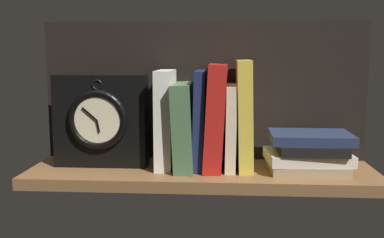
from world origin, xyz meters
TOP-DOWN VIEW (x-y plane):
  - ground_plane at (0.00, 0.00)cm, footprint 77.14×22.38cm
  - back_panel at (0.00, 10.59)cm, footprint 77.14×1.20cm
  - book_white_catcher at (-8.28, 1.59)cm, footprint 3.76×12.78cm
  - book_green_romantic at (-4.07, 1.59)cm, footprint 5.00×16.79cm
  - book_navy_bierce at (-0.52, 1.59)cm, footprint 2.82×13.18cm
  - book_red_requiem at (2.95, 1.59)cm, footprint 5.15×15.61cm
  - book_cream_twain at (6.39, 1.59)cm, footprint 2.50×13.48cm
  - book_yellow_seinlanguage at (9.40, 1.59)cm, footprint 3.81×14.07cm
  - framed_clock at (-23.04, 1.45)cm, footprint 20.85×7.22cm
  - book_stack_side at (23.48, -0.04)cm, footprint 18.57×14.28cm

SIDE VIEW (x-z plane):
  - ground_plane at x=0.00cm, z-range -2.50..0.00cm
  - book_stack_side at x=23.48cm, z-range -0.03..8.43cm
  - book_cream_twain at x=6.39cm, z-range -0.01..18.66cm
  - book_green_romantic at x=-4.07cm, z-range -0.08..19.09cm
  - framed_clock at x=-23.04cm, z-range 0.08..20.94cm
  - book_navy_bierce at x=-0.52cm, z-range -0.02..21.86cm
  - book_white_catcher at x=-8.28cm, z-range -0.01..21.91cm
  - book_red_requiem at x=2.95cm, z-range -0.08..23.32cm
  - book_yellow_seinlanguage at x=9.40cm, z-range -0.04..24.20cm
  - back_panel at x=0.00cm, z-range 0.00..33.16cm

